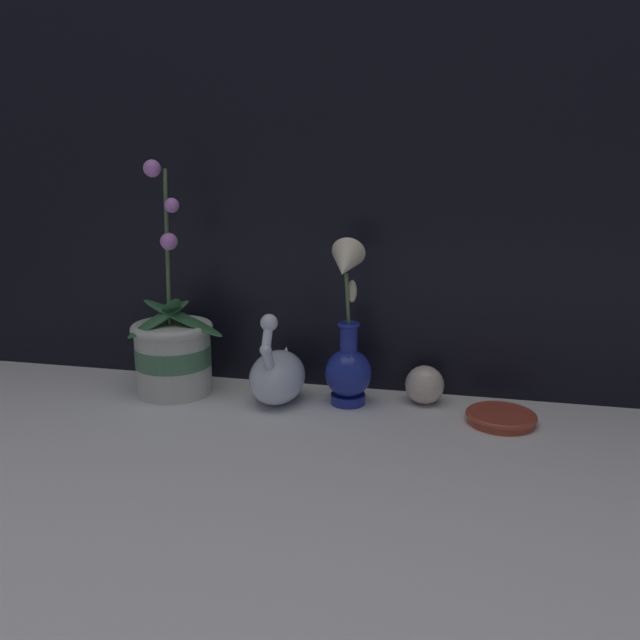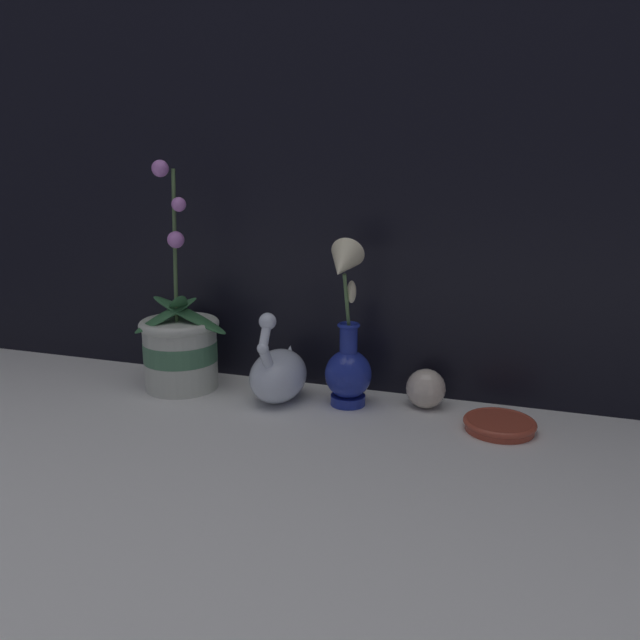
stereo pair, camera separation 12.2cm
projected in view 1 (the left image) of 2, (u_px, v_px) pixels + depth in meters
ground_plane at (313, 424)px, 1.16m from camera, size 2.80×2.80×0.00m
window_backdrop at (339, 98)px, 1.24m from camera, size 2.80×0.03×1.20m
orchid_potted_plant at (173, 350)px, 1.31m from camera, size 0.21×0.19×0.48m
swan_figurine at (278, 374)px, 1.26m from camera, size 0.11×0.18×0.20m
blue_vase at (348, 348)px, 1.23m from camera, size 0.09×0.14×0.34m
glass_sphere at (425, 385)px, 1.26m from camera, size 0.08×0.08×0.08m
amber_dish at (501, 417)px, 1.16m from camera, size 0.13×0.13×0.02m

